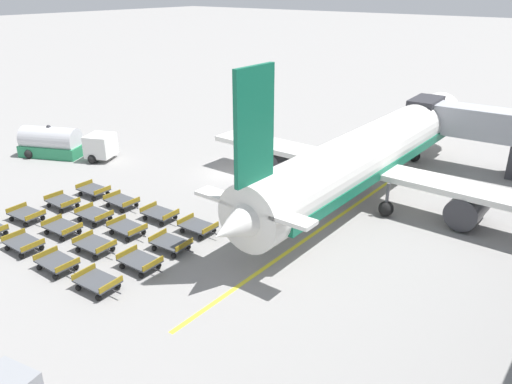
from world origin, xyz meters
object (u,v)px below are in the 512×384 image
(baggage_dolly_row_near_col_d, at_px, (98,282))
(baggage_dolly_row_mid_a_col_a, at_px, (27,215))
(airplane, at_px, (368,155))
(baggage_dolly_row_mid_b_col_a, at_px, (63,202))
(baggage_dolly_row_far_col_c, at_px, (160,214))
(fuel_tanker_primary, at_px, (61,144))
(baggage_dolly_row_near_col_b, at_px, (24,244))
(baggage_dolly_row_mid_b_col_b, at_px, (94,215))
(baggage_dolly_row_mid_b_col_d, at_px, (171,244))
(baggage_dolly_row_near_col_c, at_px, (57,263))
(baggage_dolly_row_mid_b_col_c, at_px, (127,228))
(baggage_dolly_row_far_col_b, at_px, (122,202))
(baggage_dolly_row_mid_a_col_b, at_px, (62,228))
(baggage_dolly_row_mid_a_col_c, at_px, (95,245))
(baggage_dolly_row_far_col_d, at_px, (198,227))
(baggage_dolly_row_mid_a_col_d, at_px, (140,262))
(baggage_dolly_row_far_col_a, at_px, (94,190))

(baggage_dolly_row_near_col_d, xyz_separation_m, baggage_dolly_row_mid_a_col_a, (-11.71, 2.24, 0.00))
(airplane, distance_m, baggage_dolly_row_mid_a_col_a, 26.54)
(airplane, height_order, baggage_dolly_row_mid_b_col_a, airplane)
(airplane, bearing_deg, baggage_dolly_row_far_col_c, -125.73)
(fuel_tanker_primary, relative_size, baggage_dolly_row_far_col_c, 3.13)
(baggage_dolly_row_near_col_b, distance_m, baggage_dolly_row_mid_b_col_b, 5.49)
(baggage_dolly_row_mid_b_col_d, bearing_deg, baggage_dolly_row_near_col_d, -89.35)
(airplane, relative_size, fuel_tanker_primary, 3.71)
(baggage_dolly_row_near_col_c, height_order, baggage_dolly_row_mid_b_col_c, same)
(baggage_dolly_row_near_col_c, bearing_deg, baggage_dolly_row_mid_b_col_b, 125.83)
(baggage_dolly_row_far_col_b, bearing_deg, fuel_tanker_primary, 164.19)
(baggage_dolly_row_near_col_b, xyz_separation_m, baggage_dolly_row_mid_a_col_b, (-0.04, 2.85, 0.00))
(airplane, distance_m, baggage_dolly_row_mid_a_col_b, 23.76)
(baggage_dolly_row_mid_b_col_a, distance_m, baggage_dolly_row_mid_b_col_d, 11.63)
(airplane, relative_size, baggage_dolly_row_mid_b_col_d, 11.57)
(fuel_tanker_primary, height_order, baggage_dolly_row_mid_a_col_c, fuel_tanker_primary)
(baggage_dolly_row_near_col_d, distance_m, baggage_dolly_row_mid_a_col_b, 8.14)
(baggage_dolly_row_mid_a_col_b, bearing_deg, baggage_dolly_row_far_col_d, 38.90)
(fuel_tanker_primary, relative_size, baggage_dolly_row_mid_a_col_d, 3.14)
(baggage_dolly_row_mid_b_col_b, relative_size, baggage_dolly_row_mid_b_col_c, 1.01)
(baggage_dolly_row_mid_a_col_d, relative_size, baggage_dolly_row_mid_b_col_d, 0.99)
(fuel_tanker_primary, relative_size, baggage_dolly_row_mid_b_col_d, 3.12)
(baggage_dolly_row_near_col_d, distance_m, baggage_dolly_row_far_col_d, 8.57)
(baggage_dolly_row_mid_a_col_c, height_order, baggage_dolly_row_mid_a_col_d, same)
(baggage_dolly_row_mid_b_col_b, bearing_deg, baggage_dolly_row_far_col_b, 97.79)
(baggage_dolly_row_mid_a_col_a, xyz_separation_m, baggage_dolly_row_far_col_d, (11.35, 6.32, 0.00))
(baggage_dolly_row_mid_a_col_d, distance_m, baggage_dolly_row_mid_b_col_c, 4.85)
(baggage_dolly_row_mid_a_col_a, xyz_separation_m, baggage_dolly_row_mid_b_col_a, (0.03, 2.94, 0.00))
(baggage_dolly_row_near_col_d, height_order, baggage_dolly_row_mid_a_col_d, same)
(baggage_dolly_row_near_col_c, height_order, baggage_dolly_row_mid_b_col_a, same)
(baggage_dolly_row_mid_b_col_b, height_order, baggage_dolly_row_far_col_a, same)
(baggage_dolly_row_mid_a_col_a, relative_size, baggage_dolly_row_far_col_c, 1.01)
(fuel_tanker_primary, xyz_separation_m, baggage_dolly_row_mid_b_col_c, (18.76, -6.86, -0.86))
(baggage_dolly_row_mid_b_col_d, bearing_deg, baggage_dolly_row_mid_b_col_c, -174.97)
(fuel_tanker_primary, height_order, baggage_dolly_row_mid_a_col_b, fuel_tanker_primary)
(baggage_dolly_row_near_col_b, relative_size, baggage_dolly_row_mid_a_col_a, 0.99)
(baggage_dolly_row_mid_a_col_a, height_order, baggage_dolly_row_mid_a_col_b, same)
(baggage_dolly_row_mid_b_col_d, bearing_deg, baggage_dolly_row_near_col_b, -141.98)
(fuel_tanker_primary, height_order, baggage_dolly_row_mid_b_col_b, fuel_tanker_primary)
(baggage_dolly_row_far_col_d, bearing_deg, baggage_dolly_row_mid_b_col_d, -83.92)
(airplane, relative_size, baggage_dolly_row_near_col_d, 11.58)
(baggage_dolly_row_near_col_c, xyz_separation_m, baggage_dolly_row_far_col_a, (-8.06, 8.34, 0.00))
(baggage_dolly_row_mid_a_col_a, xyz_separation_m, baggage_dolly_row_far_col_b, (3.61, 5.83, 0.00))
(baggage_dolly_row_mid_b_col_d, bearing_deg, baggage_dolly_row_far_col_b, 163.78)
(baggage_dolly_row_near_col_b, height_order, baggage_dolly_row_mid_b_col_d, same)
(baggage_dolly_row_mid_a_col_b, distance_m, baggage_dolly_row_mid_b_col_a, 4.72)
(baggage_dolly_row_near_col_c, height_order, baggage_dolly_row_mid_a_col_d, same)
(baggage_dolly_row_mid_b_col_a, relative_size, baggage_dolly_row_far_col_b, 1.00)
(fuel_tanker_primary, xyz_separation_m, baggage_dolly_row_mid_b_col_b, (15.12, -6.96, -0.86))
(baggage_dolly_row_far_col_b, bearing_deg, baggage_dolly_row_far_col_a, 179.34)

